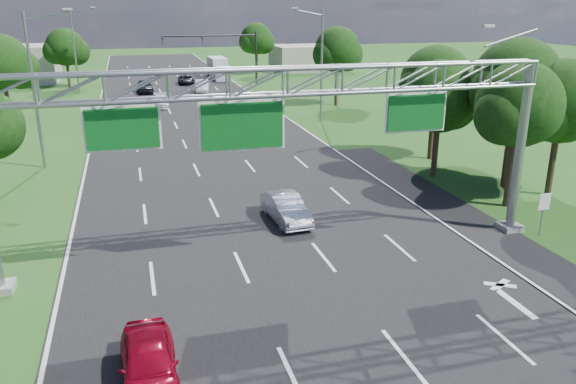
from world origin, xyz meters
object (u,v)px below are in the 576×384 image
object	(u,v)px
sign_gantry	(287,97)
regulatory_sign	(544,206)
traffic_signal	(229,47)
red_coupe	(149,363)
silver_sedan	(286,208)
box_truck	(218,68)

from	to	relation	value
sign_gantry	regulatory_sign	world-z (taller)	sign_gantry
traffic_signal	red_coupe	bearing A→B (deg)	-102.43
sign_gantry	silver_sedan	bearing A→B (deg)	75.25
sign_gantry	silver_sedan	size ratio (longest dim) A/B	5.68
silver_sedan	regulatory_sign	bearing A→B (deg)	-29.24
traffic_signal	box_truck	distance (m)	10.63
silver_sedan	traffic_signal	bearing A→B (deg)	78.55
regulatory_sign	red_coupe	size ratio (longest dim) A/B	0.53
traffic_signal	silver_sedan	distance (m)	49.50
sign_gantry	red_coupe	distance (m)	11.28
sign_gantry	traffic_signal	size ratio (longest dim) A/B	1.92
red_coupe	box_truck	distance (m)	71.35
silver_sedan	box_truck	size ratio (longest dim) A/B	0.53
traffic_signal	silver_sedan	world-z (taller)	traffic_signal
sign_gantry	regulatory_sign	size ratio (longest dim) A/B	11.19
regulatory_sign	sign_gantry	bearing A→B (deg)	175.17
red_coupe	silver_sedan	size ratio (longest dim) A/B	0.96
box_truck	sign_gantry	bearing A→B (deg)	-97.53
red_coupe	box_truck	size ratio (longest dim) A/B	0.51
regulatory_sign	silver_sedan	xyz separation A→B (m)	(-11.00, 5.10, -0.83)
regulatory_sign	silver_sedan	distance (m)	12.15
sign_gantry	box_truck	world-z (taller)	sign_gantry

